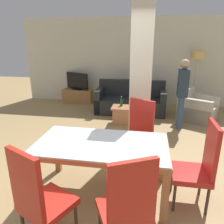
% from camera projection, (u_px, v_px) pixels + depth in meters
% --- Properties ---
extents(ground_plane, '(18.00, 18.00, 0.00)m').
position_uv_depth(ground_plane, '(102.00, 192.00, 3.03)').
color(ground_plane, '#A58655').
extents(back_wall, '(7.20, 0.09, 2.70)m').
position_uv_depth(back_wall, '(132.00, 62.00, 6.98)').
color(back_wall, beige).
rests_on(back_wall, ground_plane).
extents(divider_pillar, '(0.38, 0.30, 2.70)m').
position_uv_depth(divider_pillar, '(141.00, 78.00, 3.94)').
color(divider_pillar, beige).
rests_on(divider_pillar, ground_plane).
extents(dining_table, '(1.71, 0.93, 0.76)m').
position_uv_depth(dining_table, '(101.00, 153.00, 2.84)').
color(dining_table, '#A26941').
rests_on(dining_table, ground_plane).
extents(dining_chair_head_right, '(0.46, 0.46, 1.11)m').
position_uv_depth(dining_chair_head_right, '(199.00, 164.00, 2.66)').
color(dining_chair_head_right, red).
rests_on(dining_chair_head_right, ground_plane).
extents(dining_chair_near_left, '(0.61, 0.61, 1.11)m').
position_uv_depth(dining_chair_near_left, '(39.00, 197.00, 2.09)').
color(dining_chair_near_left, '#B5251B').
rests_on(dining_chair_near_left, ground_plane).
extents(dining_chair_near_right, '(0.62, 0.62, 1.11)m').
position_uv_depth(dining_chair_near_right, '(127.00, 206.00, 1.98)').
color(dining_chair_near_right, red).
rests_on(dining_chair_near_right, ground_plane).
extents(dining_chair_far_right, '(0.62, 0.62, 1.11)m').
position_uv_depth(dining_chair_far_right, '(138.00, 133.00, 3.56)').
color(dining_chair_far_right, red).
rests_on(dining_chair_far_right, ground_plane).
extents(sofa, '(1.95, 0.88, 0.90)m').
position_uv_depth(sofa, '(131.00, 102.00, 6.34)').
color(sofa, black).
rests_on(sofa, ground_plane).
extents(armchair, '(1.12, 1.11, 0.81)m').
position_uv_depth(armchair, '(196.00, 109.00, 5.73)').
color(armchair, '#BEB5A3').
rests_on(armchair, ground_plane).
extents(coffee_table, '(0.74, 0.46, 0.43)m').
position_uv_depth(coffee_table, '(127.00, 115.00, 5.48)').
color(coffee_table, '#A56743').
rests_on(coffee_table, ground_plane).
extents(bottle, '(0.06, 0.06, 0.25)m').
position_uv_depth(bottle, '(121.00, 102.00, 5.48)').
color(bottle, '#194C23').
rests_on(bottle, coffee_table).
extents(tv_stand, '(0.98, 0.40, 0.45)m').
position_uv_depth(tv_stand, '(78.00, 96.00, 7.35)').
color(tv_stand, '#A2703C').
rests_on(tv_stand, ground_plane).
extents(tv_screen, '(0.81, 0.38, 0.55)m').
position_uv_depth(tv_screen, '(77.00, 81.00, 7.20)').
color(tv_screen, black).
rests_on(tv_screen, tv_stand).
extents(floor_lamp, '(0.39, 0.39, 1.72)m').
position_uv_depth(floor_lamp, '(197.00, 60.00, 6.30)').
color(floor_lamp, '#B7B7BC').
rests_on(floor_lamp, ground_plane).
extents(standing_person, '(0.24, 0.39, 1.61)m').
position_uv_depth(standing_person, '(182.00, 90.00, 5.00)').
color(standing_person, '#314963').
rests_on(standing_person, ground_plane).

